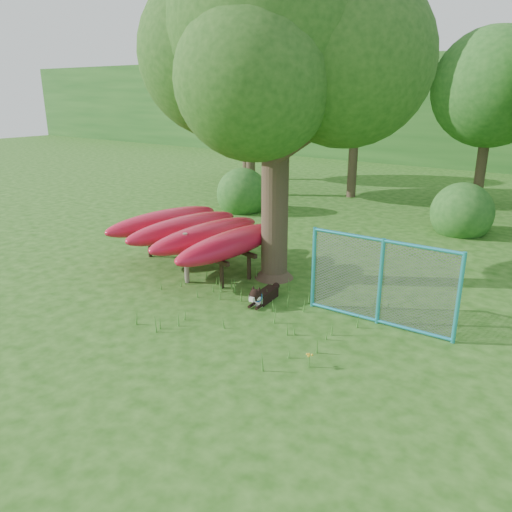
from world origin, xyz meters
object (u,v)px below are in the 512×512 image
Objects in this scene: kayak_rack at (195,231)px; fence_section at (380,282)px; oak_tree at (276,45)px; husky_dog at (262,296)px.

fence_section reaches higher than kayak_rack.
oak_tree is 5.05m from fence_section.
fence_section reaches higher than husky_dog.
husky_dog is at bearing -168.90° from fence_section.
husky_dog is 0.38× the size of fence_section.
kayak_rack is (-1.86, -0.55, -3.99)m from oak_tree.
oak_tree reaches higher than fence_section.
fence_section is (2.20, 0.50, 0.64)m from husky_dog.
kayak_rack is 2.74m from husky_dog.
oak_tree reaches higher than kayak_rack.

